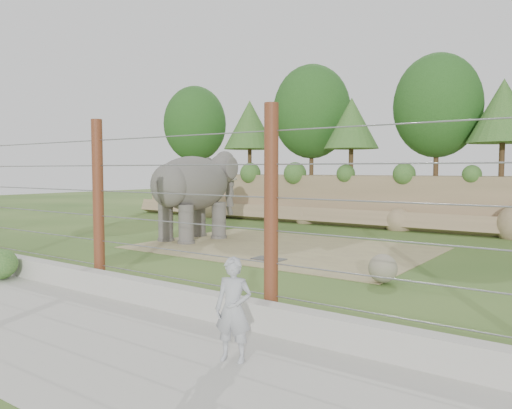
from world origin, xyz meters
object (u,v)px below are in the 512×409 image
Objects in this scene: barrier_fence at (98,203)px; zookeeper at (233,309)px; elephant at (193,196)px; stone_ball at (383,268)px.

zookeeper is (5.61, -1.89, -1.23)m from barrier_fence.
stone_ball is at bearing -16.06° from elephant.
barrier_fence reaches higher than zookeeper.
stone_ball is 0.04× the size of barrier_fence.
elephant is 0.21× the size of barrier_fence.
stone_ball is 7.11m from barrier_fence.
elephant is 6.07× the size of stone_ball.
barrier_fence is at bearing -142.63° from stone_ball.
elephant is at bearing 162.07° from stone_ball.
stone_ball is (9.06, -2.93, -1.37)m from elephant.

